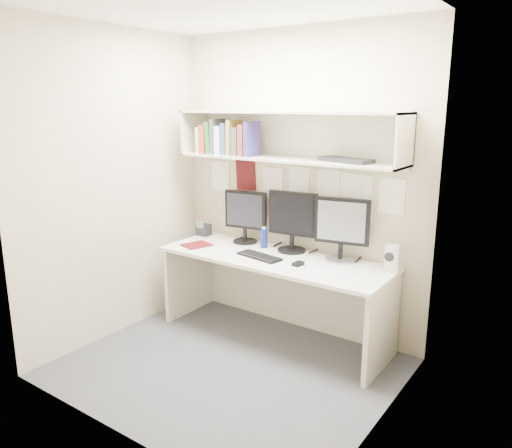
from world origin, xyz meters
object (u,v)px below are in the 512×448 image
Objects in this scene: speaker at (392,258)px; desk_phone at (204,230)px; monitor_left at (245,215)px; keyboard at (259,256)px; monitor_center at (293,220)px; desk at (274,297)px; maroon_notebook at (197,245)px; monitor_right at (342,227)px.

desk_phone is (-1.87, -0.02, -0.05)m from speaker.
monitor_left is at bearing 6.99° from desk_phone.
monitor_center is at bearing 78.24° from keyboard.
keyboard reaches higher than desk.
desk_phone is (-0.19, 0.31, 0.05)m from maroon_notebook.
monitor_center reaches higher than maroon_notebook.
monitor_right is 2.50× the size of speaker.
monitor_left is 3.26× the size of desk_phone.
monitor_right is at bearing -8.68° from monitor_left.
keyboard is 1.70× the size of maroon_notebook.
speaker is (1.02, 0.30, 0.09)m from keyboard.
monitor_center is at bearing 4.45° from desk_phone.
maroon_notebook is 1.61× the size of desk_phone.
monitor_left is 0.52m from maroon_notebook.
desk_phone is (-0.48, -0.04, -0.20)m from monitor_left.
desk is 0.84m from monitor_right.
monitor_center reaches higher than keyboard.
desk_phone is at bearing 171.38° from keyboard.
monitor_center is at bearing 79.92° from desk.
monitor_right is at bearing 38.16° from keyboard.
monitor_center is (0.04, 0.22, 0.64)m from desk.
monitor_right reaches higher than keyboard.
monitor_center reaches higher than desk.
monitor_right is 0.72m from keyboard.
desk is 4.99× the size of keyboard.
maroon_notebook is (-1.68, -0.34, -0.10)m from speaker.
desk is 0.40m from keyboard.
monitor_left reaches higher than desk.
keyboard is (-0.12, -0.32, -0.27)m from monitor_center.
maroon_notebook reaches higher than desk.
desk is 3.87× the size of monitor_right.
monitor_right is (0.96, -0.00, 0.02)m from monitor_left.
monitor_center is 1.00m from desk_phone.
monitor_left is 0.92× the size of monitor_right.
monitor_right is at bearing -5.91° from monitor_center.
desk_phone reaches higher than keyboard.
maroon_notebook is at bearing 175.85° from speaker.
monitor_center is 1.30× the size of keyboard.
monitor_right reaches higher than desk.
speaker is 0.87× the size of maroon_notebook.
monitor_left reaches higher than desk_phone.
desk_phone is (-1.44, -0.04, -0.22)m from monitor_right.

